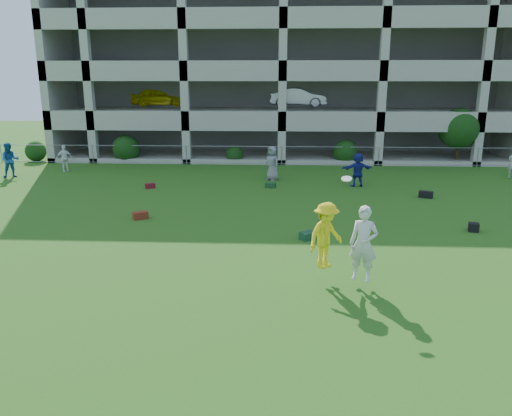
# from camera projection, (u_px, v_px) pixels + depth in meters

# --- Properties ---
(ground) EXTENTS (100.00, 100.00, 0.00)m
(ground) POSITION_uv_depth(u_px,v_px,m) (281.00, 290.00, 12.90)
(ground) COLOR #235114
(ground) RESTS_ON ground
(bystander_a) EXTENTS (1.14, 1.05, 1.90)m
(bystander_a) POSITION_uv_depth(u_px,v_px,m) (10.00, 160.00, 27.14)
(bystander_a) COLOR #215499
(bystander_a) RESTS_ON ground
(bystander_b) EXTENTS (0.95, 0.80, 1.53)m
(bystander_b) POSITION_uv_depth(u_px,v_px,m) (64.00, 158.00, 28.95)
(bystander_b) COLOR white
(bystander_b) RESTS_ON ground
(bystander_c) EXTENTS (1.04, 1.02, 1.82)m
(bystander_c) POSITION_uv_depth(u_px,v_px,m) (272.00, 163.00, 26.42)
(bystander_c) COLOR gray
(bystander_c) RESTS_ON ground
(bystander_d) EXTENTS (1.64, 0.78, 1.70)m
(bystander_d) POSITION_uv_depth(u_px,v_px,m) (358.00, 170.00, 24.95)
(bystander_d) COLOR navy
(bystander_d) RESTS_ON ground
(bag_red_a) EXTENTS (0.63, 0.55, 0.28)m
(bag_red_a) POSITION_uv_depth(u_px,v_px,m) (140.00, 215.00, 19.34)
(bag_red_a) COLOR #5C1D0F
(bag_red_a) RESTS_ON ground
(bag_green_c) EXTENTS (0.61, 0.58, 0.26)m
(bag_green_c) POSITION_uv_depth(u_px,v_px,m) (308.00, 236.00, 16.90)
(bag_green_c) COLOR #153B23
(bag_green_c) RESTS_ON ground
(crate_d) EXTENTS (0.43, 0.43, 0.30)m
(crate_d) POSITION_uv_depth(u_px,v_px,m) (474.00, 227.00, 17.78)
(crate_d) COLOR black
(crate_d) RESTS_ON ground
(bag_black_e) EXTENTS (0.67, 0.53, 0.30)m
(bag_black_e) POSITION_uv_depth(u_px,v_px,m) (426.00, 195.00, 22.73)
(bag_black_e) COLOR black
(bag_black_e) RESTS_ON ground
(bag_red_f) EXTENTS (0.53, 0.48, 0.24)m
(bag_red_f) POSITION_uv_depth(u_px,v_px,m) (150.00, 186.00, 24.68)
(bag_red_f) COLOR #520E19
(bag_red_f) RESTS_ON ground
(bag_green_g) EXTENTS (0.55, 0.40, 0.25)m
(bag_green_g) POSITION_uv_depth(u_px,v_px,m) (270.00, 185.00, 24.80)
(bag_green_g) COLOR #153412
(bag_green_g) RESTS_ON ground
(frisbee_contest) EXTENTS (2.01, 1.33, 2.68)m
(frisbee_contest) POSITION_uv_depth(u_px,v_px,m) (338.00, 238.00, 13.02)
(frisbee_contest) COLOR yellow
(frisbee_contest) RESTS_ON ground
(parking_garage) EXTENTS (30.00, 14.00, 12.00)m
(parking_garage) POSITION_uv_depth(u_px,v_px,m) (282.00, 68.00, 38.12)
(parking_garage) COLOR #9E998C
(parking_garage) RESTS_ON ground
(fence) EXTENTS (36.06, 0.06, 1.20)m
(fence) POSITION_uv_depth(u_px,v_px,m) (282.00, 155.00, 31.09)
(fence) COLOR gray
(fence) RESTS_ON ground
(shrub_row) EXTENTS (34.38, 2.52, 3.50)m
(shrub_row) POSITION_uv_depth(u_px,v_px,m) (355.00, 140.00, 31.32)
(shrub_row) COLOR #163D11
(shrub_row) RESTS_ON ground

